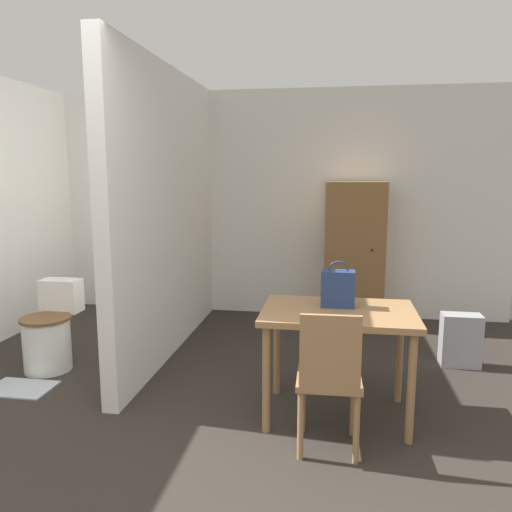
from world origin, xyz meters
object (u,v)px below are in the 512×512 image
object	(u,v)px
dining_table	(338,324)
handbag	(338,288)
toilet	(50,333)
wooden_cabinet	(354,253)
space_heater	(460,340)
wooden_chair	(329,376)

from	to	relation	value
dining_table	handbag	distance (m)	0.23
dining_table	toilet	size ratio (longest dim) A/B	1.40
wooden_cabinet	space_heater	size ratio (longest dim) A/B	3.40
handbag	space_heater	xyz separation A→B (m)	(1.03, 0.96, -0.63)
wooden_chair	wooden_cabinet	size ratio (longest dim) A/B	0.57
wooden_cabinet	space_heater	world-z (taller)	wooden_cabinet
toilet	dining_table	bearing A→B (deg)	-11.48
dining_table	wooden_cabinet	distance (m)	2.17
wooden_chair	handbag	world-z (taller)	handbag
wooden_chair	toilet	bearing A→B (deg)	156.45
wooden_chair	toilet	size ratio (longest dim) A/B	1.21
handbag	wooden_cabinet	distance (m)	2.09
toilet	handbag	bearing A→B (deg)	-9.61
handbag	space_heater	distance (m)	1.55
handbag	space_heater	bearing A→B (deg)	43.05
wooden_chair	handbag	size ratio (longest dim) A/B	2.78
dining_table	wooden_cabinet	world-z (taller)	wooden_cabinet
wooden_cabinet	space_heater	bearing A→B (deg)	-52.75
wooden_chair	wooden_cabinet	xyz separation A→B (m)	(0.22, 2.62, 0.29)
wooden_cabinet	wooden_chair	bearing A→B (deg)	-94.78
space_heater	dining_table	bearing A→B (deg)	-134.43
handbag	space_heater	size ratio (longest dim) A/B	0.69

